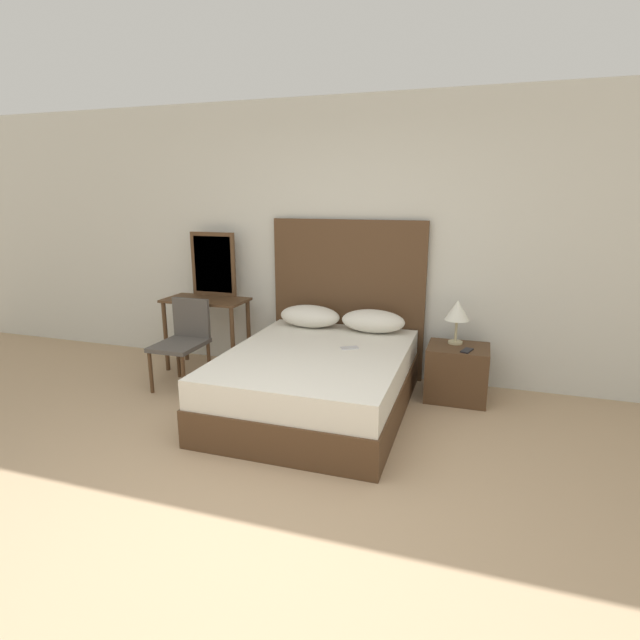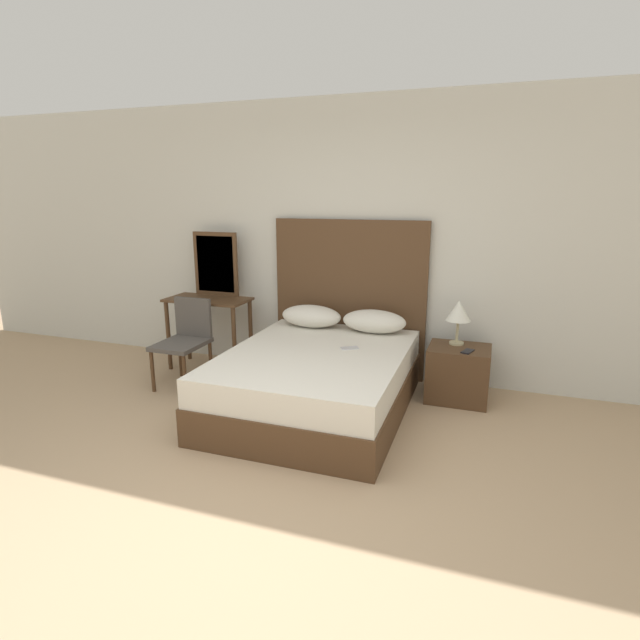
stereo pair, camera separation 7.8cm
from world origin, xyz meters
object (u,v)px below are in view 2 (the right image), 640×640
Objects in this scene: bed at (316,381)px; vanity_desk at (209,313)px; phone_on_bed at (349,348)px; chair at (186,337)px; table_lamp at (459,312)px; nightstand at (458,373)px; phone_on_nightstand at (468,351)px.

vanity_desk is (-1.42, 0.64, 0.34)m from bed.
phone_on_bed is 0.20× the size of chair.
vanity_desk is at bearing 164.18° from phone_on_bed.
bed is 1.60m from vanity_desk.
chair is at bearing -88.06° from vanity_desk.
vanity_desk is at bearing 91.94° from chair.
bed is at bearing -146.25° from table_lamp.
phone_on_bed reaches higher than nightstand.
chair is at bearing -172.75° from phone_on_nightstand.
vanity_desk reaches higher than nightstand.
vanity_desk is at bearing 179.77° from nightstand.
phone_on_bed is 1.03m from nightstand.
table_lamp reaches higher than phone_on_bed.
vanity_desk is at bearing -178.18° from table_lamp.
bed is at bearing -7.76° from chair.
table_lamp reaches higher than chair.
phone_on_nightstand is (1.19, 0.52, 0.24)m from bed.
bed is at bearing -24.39° from vanity_desk.
phone_on_bed is at bearing -146.94° from table_lamp.
chair is (-1.40, 0.19, 0.21)m from bed.
vanity_desk is (-1.66, 0.47, 0.07)m from phone_on_bed.
table_lamp is at bearing 12.08° from chair.
vanity_desk reaches higher than bed.
table_lamp is 2.56m from chair.
nightstand is 2.56m from vanity_desk.
vanity_desk reaches higher than phone_on_nightstand.
nightstand is 0.55m from table_lamp.
bed reaches higher than nightstand.
chair is (-1.64, 0.02, -0.06)m from phone_on_bed.
vanity_desk is (-2.54, 0.01, 0.36)m from nightstand.
chair is (0.02, -0.45, -0.13)m from vanity_desk.
table_lamp is at bearing 112.34° from nightstand.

